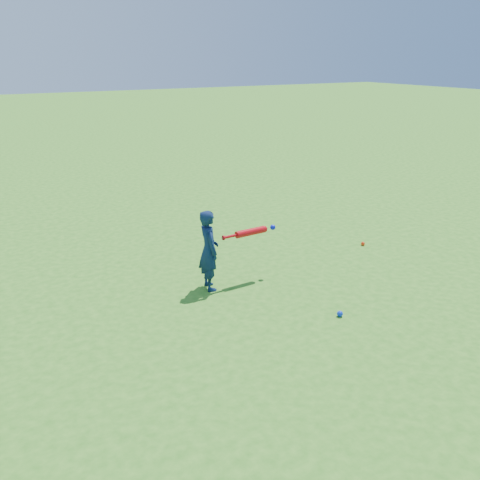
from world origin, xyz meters
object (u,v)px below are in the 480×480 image
Objects in this scene: child at (209,250)px; bat_swing at (253,232)px; ground_ball_red at (363,244)px; ground_ball_blue at (340,314)px.

child is 1.27× the size of bat_swing.
child reaches higher than ground_ball_red.
ground_ball_blue is at bearing -138.17° from ground_ball_red.
child is 16.90× the size of ground_ball_red.
bat_swing is (-0.32, 1.53, 0.67)m from ground_ball_blue.
ground_ball_blue is (1.00, -1.54, -0.52)m from child.
ground_ball_blue is (-1.99, -1.78, 0.00)m from ground_ball_red.
ground_ball_red is at bearing -76.35° from child.
ground_ball_red is at bearing 2.83° from bat_swing.
child is at bearing 175.36° from bat_swing.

